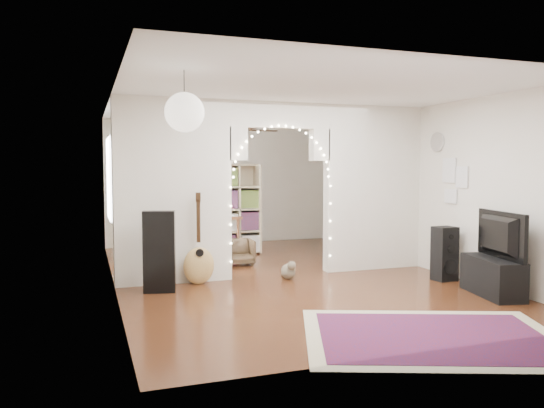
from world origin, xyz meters
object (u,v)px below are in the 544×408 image
object	(u,v)px
dining_chair_left	(192,242)
acoustic_guitar	(199,251)
bookcase	(216,210)
media_console	(492,277)
floor_speaker	(445,254)
dining_table	(209,219)
dining_chair_right	(239,252)

from	to	relation	value
dining_chair_left	acoustic_guitar	bearing A→B (deg)	-75.44
acoustic_guitar	bookcase	xyz separation A→B (m)	(0.84, 2.45, 0.39)
media_console	dining_chair_left	distance (m)	5.43
bookcase	floor_speaker	bearing A→B (deg)	-66.45
acoustic_guitar	dining_chair_left	bearing A→B (deg)	103.89
bookcase	dining_table	bearing A→B (deg)	111.48
dining_chair_right	bookcase	bearing A→B (deg)	99.93
floor_speaker	dining_chair_left	size ratio (longest dim) A/B	1.38
media_console	dining_table	size ratio (longest dim) A/B	0.79
media_console	floor_speaker	bearing A→B (deg)	101.56
bookcase	dining_table	size ratio (longest dim) A/B	1.39
floor_speaker	bookcase	distance (m)	4.37
acoustic_guitar	floor_speaker	bearing A→B (deg)	7.41
dining_chair_left	dining_chair_right	bearing A→B (deg)	-39.55
floor_speaker	media_console	distance (m)	1.01
dining_table	floor_speaker	bearing A→B (deg)	-45.99
dining_chair_right	dining_chair_left	bearing A→B (deg)	120.37
floor_speaker	media_console	bearing A→B (deg)	-93.84
bookcase	dining_chair_right	world-z (taller)	bookcase
bookcase	dining_chair_left	bearing A→B (deg)	163.72
media_console	dining_chair_right	bearing A→B (deg)	139.89
floor_speaker	dining_table	bearing A→B (deg)	124.53
dining_chair_right	dining_table	bearing A→B (deg)	103.82
acoustic_guitar	dining_chair_left	xyz separation A→B (m)	(0.37, 2.46, -0.23)
acoustic_guitar	dining_table	world-z (taller)	acoustic_guitar
dining_table	acoustic_guitar	bearing A→B (deg)	-100.00
dining_chair_left	dining_table	bearing A→B (deg)	44.11
media_console	dining_chair_left	size ratio (longest dim) A/B	1.71
floor_speaker	dining_chair_right	xyz separation A→B (m)	(-2.56, 2.24, -0.18)
acoustic_guitar	dining_chair_left	distance (m)	2.50
bookcase	media_console	bearing A→B (deg)	-73.36
bookcase	dining_chair_right	xyz separation A→B (m)	(0.14, -1.16, -0.66)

